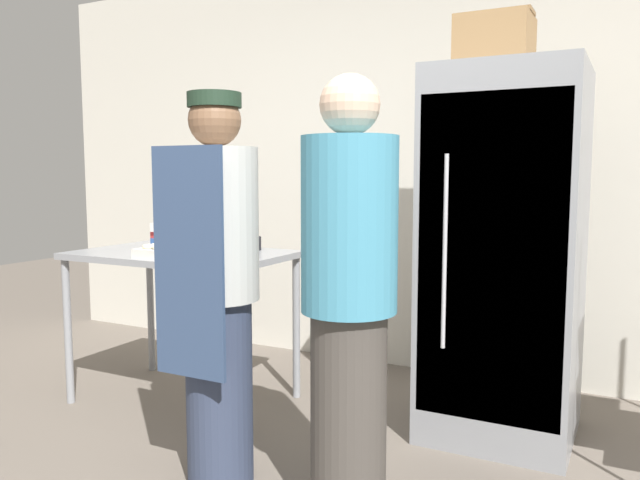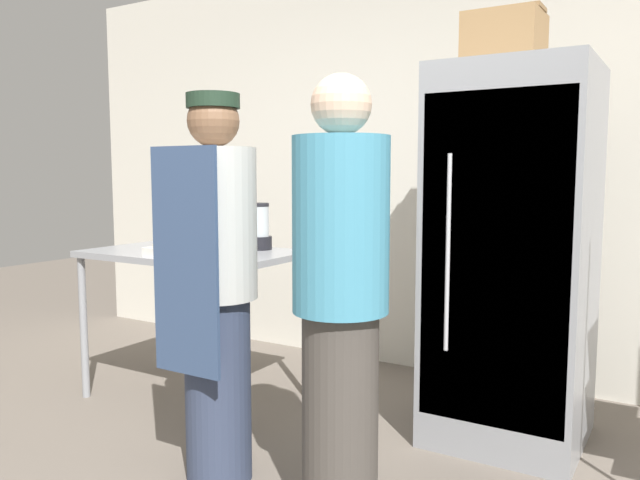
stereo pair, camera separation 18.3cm
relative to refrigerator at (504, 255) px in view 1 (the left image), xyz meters
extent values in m
cube|color=silver|center=(-0.58, 0.88, 0.47)|extent=(6.40, 0.12, 2.76)
cube|color=gray|center=(0.00, 0.01, 0.00)|extent=(0.71, 0.71, 1.82)
cube|color=gray|center=(0.00, -0.34, 0.02)|extent=(0.66, 0.02, 1.49)
cylinder|color=silver|center=(-0.20, -0.37, 0.05)|extent=(0.02, 0.02, 0.90)
cube|color=gray|center=(-1.72, -0.37, -0.06)|extent=(1.19, 0.76, 0.04)
cylinder|color=gray|center=(-2.28, -0.71, -0.49)|extent=(0.04, 0.04, 0.84)
cylinder|color=gray|center=(-1.17, -0.71, -0.49)|extent=(0.04, 0.04, 0.84)
cylinder|color=gray|center=(-2.28, -0.03, -0.49)|extent=(0.04, 0.04, 0.84)
cylinder|color=gray|center=(-1.17, -0.03, -0.49)|extent=(0.04, 0.04, 0.84)
cube|color=silver|center=(-1.64, -0.62, -0.01)|extent=(0.28, 0.19, 0.05)
cube|color=silver|center=(-1.64, -0.52, 0.10)|extent=(0.27, 0.01, 0.19)
torus|color=beige|center=(-1.71, -0.66, 0.02)|extent=(0.07, 0.07, 0.02)
torus|color=beige|center=(-1.64, -0.66, 0.02)|extent=(0.07, 0.07, 0.02)
torus|color=beige|center=(-1.57, -0.66, 0.02)|extent=(0.07, 0.07, 0.02)
torus|color=beige|center=(-1.71, -0.59, 0.02)|extent=(0.07, 0.07, 0.02)
torus|color=beige|center=(-1.64, -0.59, 0.02)|extent=(0.07, 0.07, 0.02)
cylinder|color=black|center=(-1.43, -0.13, 0.00)|extent=(0.15, 0.15, 0.08)
cylinder|color=#B2BCC1|center=(-1.43, -0.13, 0.13)|extent=(0.12, 0.12, 0.18)
cylinder|color=black|center=(-1.43, -0.13, 0.22)|extent=(0.12, 0.12, 0.02)
cube|color=#2D5193|center=(-1.86, -0.20, -0.01)|extent=(0.30, 0.24, 0.06)
cube|color=#B72D2D|center=(-1.86, -0.20, 0.04)|extent=(0.30, 0.25, 0.04)
cube|color=silver|center=(-1.86, -0.20, 0.09)|extent=(0.31, 0.26, 0.05)
cube|color=#937047|center=(-0.10, 0.10, 1.05)|extent=(0.35, 0.32, 0.27)
cube|color=olive|center=(-0.10, 0.10, 1.19)|extent=(0.36, 0.17, 0.02)
cylinder|color=#333D56|center=(-0.96, -1.07, -0.51)|extent=(0.28, 0.28, 0.79)
cylinder|color=beige|center=(-0.96, -1.07, 0.20)|extent=(0.35, 0.35, 0.63)
sphere|color=brown|center=(-0.96, -1.07, 0.62)|extent=(0.22, 0.22, 0.22)
cube|color=#33476B|center=(-0.96, -1.25, 0.06)|extent=(0.33, 0.02, 0.91)
cylinder|color=#1E3323|center=(-0.96, -1.07, 0.70)|extent=(0.22, 0.22, 0.06)
cylinder|color=#47423D|center=(-0.35, -1.09, -0.51)|extent=(0.29, 0.29, 0.81)
cylinder|color=teal|center=(-0.35, -1.09, 0.22)|extent=(0.35, 0.35, 0.64)
sphere|color=beige|center=(-0.35, -1.09, 0.65)|extent=(0.22, 0.22, 0.22)
camera|label=1|loc=(0.59, -3.15, 0.40)|focal=35.00mm
camera|label=2|loc=(0.75, -3.06, 0.40)|focal=35.00mm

